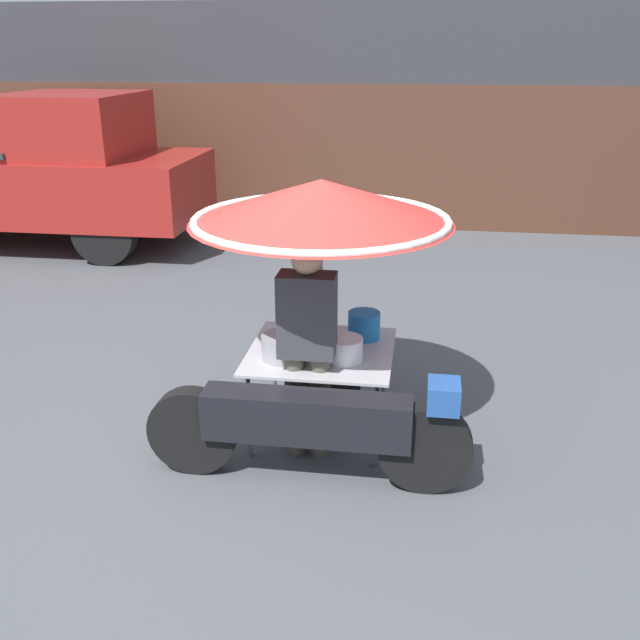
% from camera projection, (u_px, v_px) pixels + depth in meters
% --- Properties ---
extents(ground_plane, '(36.00, 36.00, 0.00)m').
position_uv_depth(ground_plane, '(249.00, 478.00, 4.76)').
color(ground_plane, '#4C4F54').
extents(shopfront_building, '(28.00, 2.06, 3.32)m').
position_uv_depth(shopfront_building, '(363.00, 114.00, 11.69)').
color(shopfront_building, '#38383D').
rests_on(shopfront_building, ground).
extents(vendor_motorcycle_cart, '(2.14, 1.79, 1.88)m').
position_uv_depth(vendor_motorcycle_cart, '(320.00, 250.00, 4.76)').
color(vendor_motorcycle_cart, black).
rests_on(vendor_motorcycle_cart, ground).
extents(vendor_person, '(0.38, 0.22, 1.53)m').
position_uv_depth(vendor_person, '(307.00, 342.00, 4.76)').
color(vendor_person, '#4C473D').
rests_on(vendor_person, ground).
extents(pickup_truck, '(4.97, 1.97, 2.10)m').
position_uv_depth(pickup_truck, '(34.00, 173.00, 10.01)').
color(pickup_truck, black).
rests_on(pickup_truck, ground).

